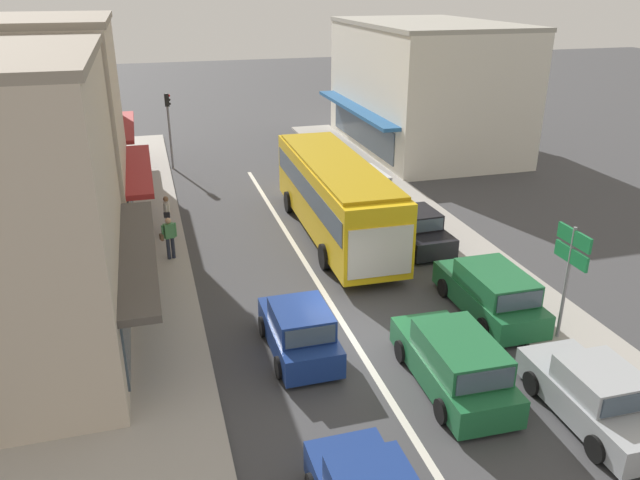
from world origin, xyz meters
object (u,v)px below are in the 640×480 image
at_px(directional_road_sign, 571,257).
at_px(pedestrian_browsing_midblock, 167,213).
at_px(parked_wagon_kerb_rear, 363,187).
at_px(parked_sedan_kerb_front, 596,396).
at_px(parked_wagon_kerb_second, 491,292).
at_px(pedestrian_with_handbag_near, 169,236).
at_px(city_bus, 335,193).
at_px(wagon_behind_bus_near, 454,362).
at_px(traffic_light_downstreet, 169,118).
at_px(hatchback_queue_far_back, 299,331).
at_px(parked_sedan_kerb_third, 414,229).

bearing_deg(directional_road_sign, pedestrian_browsing_midblock, 133.12).
xyz_separation_m(parked_wagon_kerb_rear, pedestrian_browsing_midblock, (-9.22, -2.00, 0.32)).
height_order(parked_sedan_kerb_front, parked_wagon_kerb_second, parked_wagon_kerb_second).
height_order(parked_wagon_kerb_second, pedestrian_with_handbag_near, pedestrian_with_handbag_near).
bearing_deg(city_bus, parked_wagon_kerb_second, -69.60).
bearing_deg(wagon_behind_bus_near, traffic_light_downstreet, 104.17).
distance_m(hatchback_queue_far_back, traffic_light_downstreet, 20.47).
bearing_deg(traffic_light_downstreet, parked_wagon_kerb_second, -66.15).
xyz_separation_m(parked_sedan_kerb_front, parked_wagon_kerb_rear, (-0.03, 16.70, 0.08)).
bearing_deg(parked_sedan_kerb_front, hatchback_queue_far_back, 142.12).
relative_size(city_bus, parked_sedan_kerb_third, 2.57).
bearing_deg(pedestrian_with_handbag_near, pedestrian_browsing_midblock, 88.71).
bearing_deg(parked_wagon_kerb_second, pedestrian_browsing_midblock, 135.40).
relative_size(city_bus, hatchback_queue_far_back, 2.94).
height_order(wagon_behind_bus_near, parked_wagon_kerb_rear, same).
relative_size(parked_sedan_kerb_front, parked_wagon_kerb_rear, 0.93).
distance_m(city_bus, pedestrian_with_handbag_near, 6.82).
relative_size(parked_sedan_kerb_front, parked_sedan_kerb_third, 1.00).
relative_size(parked_sedan_kerb_front, traffic_light_downstreet, 1.01).
height_order(city_bus, pedestrian_with_handbag_near, city_bus).
xyz_separation_m(hatchback_queue_far_back, parked_wagon_kerb_second, (6.39, 0.56, 0.04)).
xyz_separation_m(parked_wagon_kerb_second, parked_sedan_kerb_third, (-0.01, 5.89, -0.08)).
xyz_separation_m(parked_wagon_kerb_second, parked_wagon_kerb_rear, (-0.27, 11.37, 0.00)).
bearing_deg(pedestrian_browsing_midblock, parked_wagon_kerb_rear, 12.25).
bearing_deg(parked_sedan_kerb_third, pedestrian_browsing_midblock, 159.89).
bearing_deg(traffic_light_downstreet, wagon_behind_bus_near, -75.83).
xyz_separation_m(parked_wagon_kerb_rear, pedestrian_with_handbag_near, (-9.28, -4.56, 0.32)).
distance_m(wagon_behind_bus_near, traffic_light_downstreet, 23.71).
relative_size(parked_wagon_kerb_rear, pedestrian_with_handbag_near, 2.79).
relative_size(city_bus, parked_sedan_kerb_front, 2.58).
relative_size(parked_wagon_kerb_second, traffic_light_downstreet, 1.07).
distance_m(wagon_behind_bus_near, parked_sedan_kerb_front, 3.41).
xyz_separation_m(parked_sedan_kerb_front, parked_sedan_kerb_third, (0.23, 11.23, 0.00)).
height_order(parked_wagon_kerb_second, pedestrian_browsing_midblock, pedestrian_browsing_midblock).
relative_size(city_bus, wagon_behind_bus_near, 2.40).
height_order(city_bus, pedestrian_browsing_midblock, city_bus).
height_order(parked_wagon_kerb_rear, pedestrian_browsing_midblock, pedestrian_browsing_midblock).
distance_m(city_bus, directional_road_sign, 10.41).
height_order(directional_road_sign, pedestrian_browsing_midblock, directional_road_sign).
relative_size(parked_sedan_kerb_front, pedestrian_with_handbag_near, 2.59).
bearing_deg(hatchback_queue_far_back, parked_sedan_kerb_third, 45.36).
bearing_deg(traffic_light_downstreet, pedestrian_with_handbag_near, -93.80).
relative_size(parked_sedan_kerb_third, parked_wagon_kerb_rear, 0.93).
xyz_separation_m(pedestrian_with_handbag_near, pedestrian_browsing_midblock, (0.06, 2.56, 0.00)).
distance_m(parked_wagon_kerb_second, traffic_light_downstreet, 21.61).
relative_size(parked_sedan_kerb_front, pedestrian_browsing_midblock, 2.59).
bearing_deg(parked_wagon_kerb_second, directional_road_sign, -60.23).
xyz_separation_m(hatchback_queue_far_back, directional_road_sign, (7.53, -1.44, 1.99)).
relative_size(city_bus, pedestrian_with_handbag_near, 6.69).
distance_m(wagon_behind_bus_near, parked_wagon_kerb_second, 4.35).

